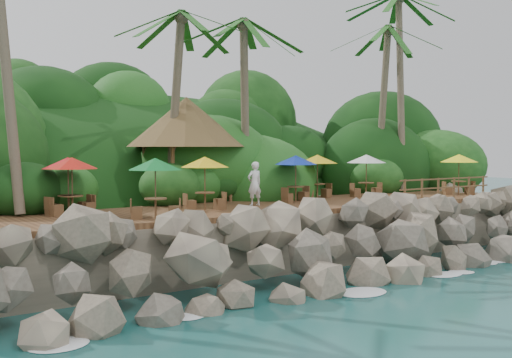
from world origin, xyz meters
TOP-DOWN VIEW (x-y plane):
  - ground at (0.00, 0.00)m, footprint 140.00×140.00m
  - land_base at (0.00, 16.00)m, footprint 32.00×25.20m
  - jungle_hill at (0.00, 23.50)m, footprint 44.80×28.00m
  - seawall at (0.00, 2.00)m, footprint 29.00×4.00m
  - terrace at (0.00, 6.00)m, footprint 26.00×5.00m
  - jungle_foliage at (0.00, 15.00)m, footprint 44.00×16.00m
  - foam_line at (0.00, 0.30)m, footprint 25.20×0.80m
  - palapa at (-1.09, 9.83)m, footprint 5.28×5.28m
  - dining_clusters at (-0.86, 6.27)m, footprint 25.47×5.07m
  - railing at (8.89, 3.65)m, footprint 6.10×0.10m
  - waiter at (0.10, 6.26)m, footprint 0.66×0.44m

SIDE VIEW (x-z plane):
  - ground at x=0.00m, z-range 0.00..0.00m
  - jungle_hill at x=0.00m, z-range -7.70..7.70m
  - jungle_foliage at x=0.00m, z-range -6.00..6.00m
  - foam_line at x=0.00m, z-range 0.00..0.06m
  - land_base at x=0.00m, z-range 0.00..2.10m
  - seawall at x=0.00m, z-range 0.00..2.30m
  - terrace at x=0.00m, z-range 2.10..2.30m
  - railing at x=8.89m, z-range 2.41..3.41m
  - waiter at x=0.10m, z-range 2.30..4.09m
  - dining_clusters at x=-0.86m, z-range 2.97..4.99m
  - palapa at x=-1.09m, z-range 3.49..8.09m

